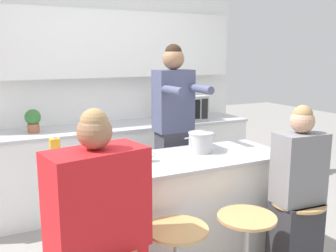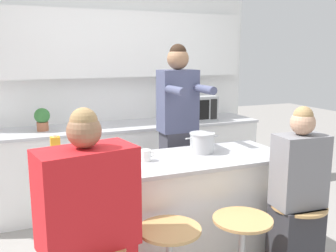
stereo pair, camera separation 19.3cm
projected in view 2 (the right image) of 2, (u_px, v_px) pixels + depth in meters
name	position (u px, v px, depth m)	size (l,w,h in m)	color
wall_back	(111.00, 69.00, 4.41)	(3.57, 0.22, 2.70)	white
back_counter	(121.00, 164.00, 4.33)	(3.32, 0.66, 0.92)	white
kitchen_island	(171.00, 214.00, 2.97)	(1.88, 0.68, 0.91)	black
bar_stool_rightmost	(296.00, 240.00, 2.75)	(0.40, 0.40, 0.65)	tan
person_cooking	(178.00, 140.00, 3.54)	(0.35, 0.54, 1.81)	#383842
person_wrapped_blanket	(89.00, 241.00, 2.11)	(0.58, 0.38, 1.44)	red
person_seated_near	(297.00, 209.00, 2.68)	(0.37, 0.29, 1.36)	#333338
cooking_pot	(202.00, 143.00, 3.07)	(0.30, 0.21, 0.17)	#B7BABC
fruit_bowl	(88.00, 163.00, 2.66)	(0.19, 0.19, 0.07)	#B7BABC
coffee_cup_near	(145.00, 155.00, 2.83)	(0.12, 0.09, 0.09)	white
juice_carton	(56.00, 150.00, 2.76)	(0.07, 0.07, 0.22)	gold
microwave	(195.00, 108.00, 4.52)	(0.47, 0.36, 0.30)	#B2B5B7
potted_plant	(42.00, 118.00, 3.90)	(0.16, 0.16, 0.24)	#A86042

